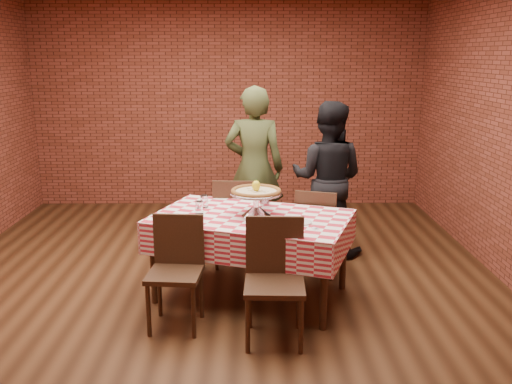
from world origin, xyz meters
TOP-DOWN VIEW (x-y plane):
  - ground at (0.00, 0.00)m, footprint 6.00×6.00m
  - back_wall at (0.00, 3.00)m, footprint 5.50×0.00m
  - table at (0.32, -0.25)m, footprint 1.91×1.51m
  - tablecloth at (0.32, -0.25)m, footprint 1.96×1.55m
  - pizza_stand at (0.36, -0.23)m, footprint 0.49×0.49m
  - pizza at (0.36, -0.23)m, footprint 0.47×0.47m
  - lemon at (0.36, -0.23)m, footprint 0.08×0.08m
  - water_glass_left at (-0.14, -0.17)m, footprint 0.09×0.09m
  - water_glass_right at (-0.12, 0.04)m, footprint 0.09×0.09m
  - side_plate at (0.75, -0.47)m, footprint 0.22×0.22m
  - sweetener_packet_a at (0.84, -0.64)m, footprint 0.06×0.05m
  - sweetener_packet_b at (0.84, -0.62)m, footprint 0.06×0.06m
  - condiment_caddy at (0.46, 0.06)m, footprint 0.11×0.09m
  - chair_near_left at (-0.29, -0.84)m, footprint 0.45×0.45m
  - chair_near_right at (0.49, -1.07)m, footprint 0.47×0.47m
  - chair_far_left at (0.17, 0.58)m, footprint 0.47×0.47m
  - chair_far_right at (0.98, 0.30)m, footprint 0.50×0.50m
  - diner_olive at (0.36, 1.12)m, footprint 0.70×0.50m
  - diner_black at (1.15, 0.91)m, footprint 0.97×0.86m

SIDE VIEW (x-z plane):
  - ground at x=0.00m, z-range 0.00..0.00m
  - table at x=0.32m, z-range 0.00..0.75m
  - chair_far_right at x=0.98m, z-range 0.00..0.88m
  - chair_near_left at x=-0.29m, z-range 0.00..0.89m
  - chair_far_left at x=0.17m, z-range 0.00..0.93m
  - chair_near_right at x=0.49m, z-range 0.00..0.93m
  - tablecloth at x=0.32m, z-range 0.47..0.76m
  - sweetener_packet_a at x=0.84m, z-range 0.76..0.76m
  - sweetener_packet_b at x=0.84m, z-range 0.76..0.76m
  - side_plate at x=0.75m, z-range 0.76..0.77m
  - water_glass_left at x=-0.14m, z-range 0.76..0.87m
  - water_glass_right at x=-0.12m, z-range 0.76..0.87m
  - condiment_caddy at x=0.46m, z-range 0.76..0.88m
  - diner_black at x=1.15m, z-range 0.00..1.67m
  - pizza_stand at x=0.36m, z-range 0.76..0.96m
  - diner_olive at x=0.36m, z-range 0.00..1.82m
  - pizza at x=0.36m, z-range 0.95..0.99m
  - lemon at x=0.36m, z-range 0.98..1.07m
  - back_wall at x=0.00m, z-range -1.30..4.20m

